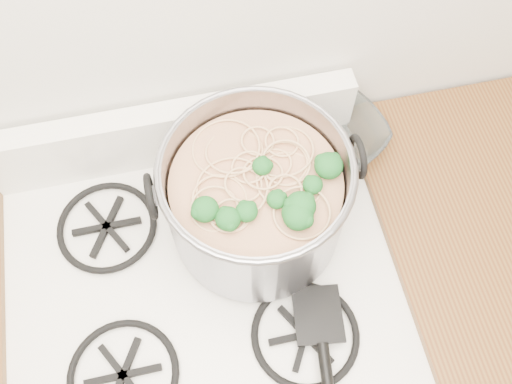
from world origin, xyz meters
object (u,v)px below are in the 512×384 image
(gas_range, at_px, (217,337))
(glass_bowl, at_px, (324,138))
(stock_pot, at_px, (256,199))
(spatula, at_px, (318,314))

(gas_range, distance_m, glass_bowl, 0.64)
(stock_pot, distance_m, glass_bowl, 0.26)
(spatula, bearing_deg, stock_pot, 116.56)
(gas_range, relative_size, stock_pot, 2.45)
(spatula, xyz_separation_m, glass_bowl, (0.11, 0.37, 0.00))
(gas_range, xyz_separation_m, glass_bowl, (0.31, 0.25, 0.50))
(gas_range, height_order, glass_bowl, glass_bowl)
(stock_pot, xyz_separation_m, spatula, (0.07, -0.21, -0.10))
(stock_pot, height_order, spatula, stock_pot)
(stock_pot, distance_m, spatula, 0.24)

